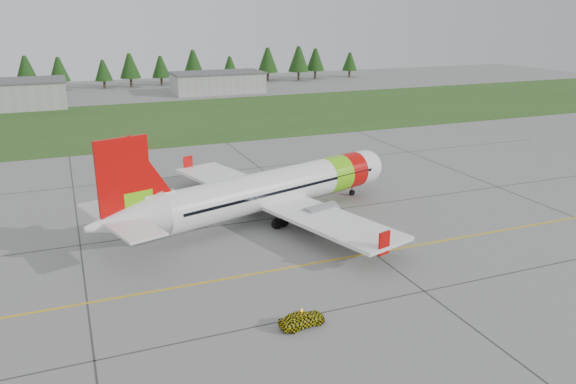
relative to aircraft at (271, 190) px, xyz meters
name	(u,v)px	position (x,y,z in m)	size (l,w,h in m)	color
ground	(310,316)	(-4.51, -20.28, -3.18)	(320.00, 320.00, 0.00)	gray
aircraft	(271,190)	(0.00, 0.00, 0.00)	(35.39, 33.46, 11.02)	white
follow_me_car	(302,305)	(-5.60, -21.38, -1.50)	(1.35, 1.14, 3.36)	yellow
grass_strip	(145,121)	(-4.51, 61.72, -3.16)	(320.00, 50.00, 0.03)	#30561E
taxi_guideline	(272,271)	(-4.51, -12.28, -3.17)	(120.00, 0.25, 0.02)	gold
hangar_east	(218,83)	(20.49, 97.72, -0.58)	(24.00, 12.00, 5.20)	#A8A8A3
treeline	(115,71)	(-4.51, 117.72, 1.82)	(160.00, 8.00, 10.00)	#1C3F14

